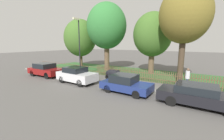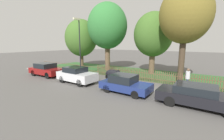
% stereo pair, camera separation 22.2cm
% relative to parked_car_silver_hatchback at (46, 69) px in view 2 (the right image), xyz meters
% --- Properties ---
extents(ground_plane, '(120.00, 120.00, 0.00)m').
position_rel_parked_car_silver_hatchback_xyz_m(ground_plane, '(11.22, 1.10, -0.73)').
color(ground_plane, '#565451').
extents(kerb_stone, '(35.49, 0.20, 0.12)m').
position_rel_parked_car_silver_hatchback_xyz_m(kerb_stone, '(11.22, 1.20, -0.67)').
color(kerb_stone, gray).
rests_on(kerb_stone, ground).
extents(grass_strip, '(35.49, 6.66, 0.01)m').
position_rel_parked_car_silver_hatchback_xyz_m(grass_strip, '(11.22, 7.13, -0.73)').
color(grass_strip, '#33602D').
rests_on(grass_strip, ground).
extents(park_fence, '(35.49, 0.05, 1.13)m').
position_rel_parked_car_silver_hatchback_xyz_m(park_fence, '(11.22, 3.81, -0.17)').
color(park_fence, brown).
rests_on(park_fence, ground).
extents(parked_car_silver_hatchback, '(4.10, 1.98, 1.44)m').
position_rel_parked_car_silver_hatchback_xyz_m(parked_car_silver_hatchback, '(0.00, 0.00, 0.00)').
color(parked_car_silver_hatchback, maroon).
rests_on(parked_car_silver_hatchback, ground).
extents(parked_car_black_saloon, '(3.80, 1.83, 1.47)m').
position_rel_parked_car_silver_hatchback_xyz_m(parked_car_black_saloon, '(5.03, -0.22, 0.02)').
color(parked_car_black_saloon, silver).
rests_on(parked_car_black_saloon, ground).
extents(parked_car_navy_estate, '(3.75, 1.79, 1.34)m').
position_rel_parked_car_silver_hatchback_xyz_m(parked_car_navy_estate, '(10.10, -0.19, -0.07)').
color(parked_car_navy_estate, navy).
rests_on(parked_car_navy_estate, ground).
extents(parked_car_red_compact, '(4.59, 1.84, 1.28)m').
position_rel_parked_car_silver_hatchback_xyz_m(parked_car_red_compact, '(14.85, -0.12, -0.07)').
color(parked_car_red_compact, black).
rests_on(parked_car_red_compact, ground).
extents(covered_motorcycle, '(1.92, 0.91, 1.11)m').
position_rel_parked_car_silver_hatchback_xyz_m(covered_motorcycle, '(7.51, 2.30, -0.07)').
color(covered_motorcycle, black).
rests_on(covered_motorcycle, ground).
extents(tree_nearest_kerb, '(4.70, 4.70, 7.09)m').
position_rel_parked_car_silver_hatchback_xyz_m(tree_nearest_kerb, '(-1.07, 6.67, 3.63)').
color(tree_nearest_kerb, brown).
rests_on(tree_nearest_kerb, ground).
extents(tree_behind_motorcycle, '(5.09, 5.09, 8.72)m').
position_rel_parked_car_silver_hatchback_xyz_m(tree_behind_motorcycle, '(3.76, 6.59, 5.02)').
color(tree_behind_motorcycle, brown).
rests_on(tree_behind_motorcycle, ground).
extents(tree_mid_park, '(4.43, 4.43, 7.16)m').
position_rel_parked_car_silver_hatchback_xyz_m(tree_mid_park, '(9.45, 7.64, 3.84)').
color(tree_mid_park, brown).
rests_on(tree_mid_park, ground).
extents(tree_far_left, '(4.38, 4.38, 8.61)m').
position_rel_parked_car_silver_hatchback_xyz_m(tree_far_left, '(13.04, 5.11, 5.31)').
color(tree_far_left, '#473828').
rests_on(tree_far_left, ground).
extents(pedestrian_near_fence, '(0.37, 0.38, 1.66)m').
position_rel_parked_car_silver_hatchback_xyz_m(pedestrian_near_fence, '(13.85, 3.42, 0.20)').
color(pedestrian_near_fence, '#2D3351').
rests_on(pedestrian_near_fence, ground).
extents(street_lamp, '(0.20, 0.79, 6.16)m').
position_rel_parked_car_silver_hatchback_xyz_m(street_lamp, '(3.44, 1.81, 3.10)').
color(street_lamp, black).
rests_on(street_lamp, ground).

